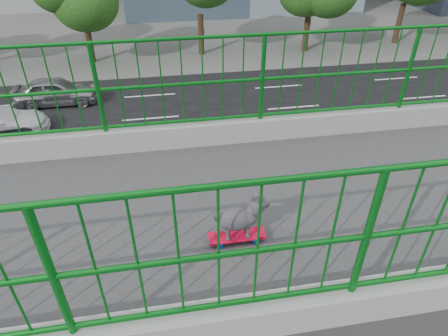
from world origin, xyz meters
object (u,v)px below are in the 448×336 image
at_px(car_2, 29,150).
at_px(car_4, 56,91).
at_px(poodle, 240,216).
at_px(car_5, 114,245).
at_px(skateboard, 237,236).
at_px(car_6, 400,157).

relative_size(car_2, car_4, 1.23).
xyz_separation_m(poodle, car_2, (-12.87, -6.55, -6.53)).
height_order(car_4, car_5, car_5).
distance_m(skateboard, car_2, 15.73).
bearing_deg(poodle, car_5, -159.01).
distance_m(car_2, car_4, 6.40).
bearing_deg(car_4, skateboard, -161.34).
bearing_deg(skateboard, car_4, -161.88).
distance_m(car_2, car_6, 15.93).
bearing_deg(car_6, poodle, -43.12).
bearing_deg(car_6, skateboard, -43.20).
relative_size(skateboard, poodle, 1.04).
distance_m(poodle, car_2, 15.85).
bearing_deg(car_5, car_6, 105.42).
xyz_separation_m(car_2, car_5, (6.40, 4.00, -0.00)).
bearing_deg(car_4, car_2, 179.87).
bearing_deg(car_6, car_4, -121.63).
bearing_deg(poodle, car_2, -153.57).
height_order(poodle, car_5, poodle).
height_order(skateboard, car_2, skateboard).
xyz_separation_m(poodle, car_4, (-19.27, -6.54, -6.53)).
relative_size(skateboard, car_2, 0.10).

